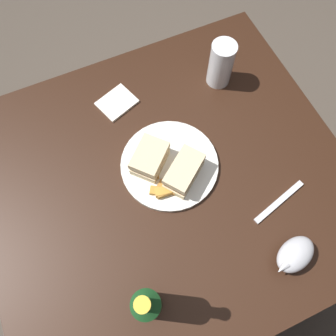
{
  "coord_description": "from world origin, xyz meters",
  "views": [
    {
      "loc": [
        0.13,
        0.31,
        1.64
      ],
      "look_at": [
        -0.01,
        -0.02,
        0.79
      ],
      "focal_mm": 35.57,
      "sensor_mm": 36.0,
      "label": 1
    }
  ],
  "objects_px": {
    "gravy_boat": "(295,255)",
    "cider_bottle": "(148,305)",
    "sandwich_half_left": "(150,159)",
    "plate": "(169,165)",
    "fork": "(279,202)",
    "pint_glass": "(220,66)",
    "sandwich_half_right": "(184,172)",
    "napkin": "(117,103)"
  },
  "relations": [
    {
      "from": "napkin",
      "to": "fork",
      "type": "bearing_deg",
      "value": 121.27
    },
    {
      "from": "gravy_boat",
      "to": "cider_bottle",
      "type": "relative_size",
      "value": 0.47
    },
    {
      "from": "plate",
      "to": "gravy_boat",
      "type": "bearing_deg",
      "value": 116.3
    },
    {
      "from": "plate",
      "to": "fork",
      "type": "bearing_deg",
      "value": 135.93
    },
    {
      "from": "cider_bottle",
      "to": "fork",
      "type": "xyz_separation_m",
      "value": [
        -0.43,
        -0.1,
        -0.11
      ]
    },
    {
      "from": "plate",
      "to": "pint_glass",
      "type": "relative_size",
      "value": 1.86
    },
    {
      "from": "plate",
      "to": "cider_bottle",
      "type": "height_order",
      "value": "cider_bottle"
    },
    {
      "from": "plate",
      "to": "sandwich_half_left",
      "type": "relative_size",
      "value": 2.13
    },
    {
      "from": "sandwich_half_left",
      "to": "napkin",
      "type": "xyz_separation_m",
      "value": [
        0.01,
        -0.24,
        -0.04
      ]
    },
    {
      "from": "cider_bottle",
      "to": "napkin",
      "type": "bearing_deg",
      "value": -102.85
    },
    {
      "from": "plate",
      "to": "cider_bottle",
      "type": "bearing_deg",
      "value": 58.62
    },
    {
      "from": "pint_glass",
      "to": "cider_bottle",
      "type": "relative_size",
      "value": 0.54
    },
    {
      "from": "sandwich_half_left",
      "to": "sandwich_half_right",
      "type": "distance_m",
      "value": 0.1
    },
    {
      "from": "plate",
      "to": "sandwich_half_right",
      "type": "height_order",
      "value": "sandwich_half_right"
    },
    {
      "from": "gravy_boat",
      "to": "napkin",
      "type": "relative_size",
      "value": 1.2
    },
    {
      "from": "gravy_boat",
      "to": "fork",
      "type": "xyz_separation_m",
      "value": [
        -0.05,
        -0.14,
        -0.04
      ]
    },
    {
      "from": "sandwich_half_left",
      "to": "napkin",
      "type": "height_order",
      "value": "sandwich_half_left"
    },
    {
      "from": "gravy_boat",
      "to": "napkin",
      "type": "height_order",
      "value": "gravy_boat"
    },
    {
      "from": "plate",
      "to": "gravy_boat",
      "type": "xyz_separation_m",
      "value": [
        -0.18,
        0.36,
        0.03
      ]
    },
    {
      "from": "pint_glass",
      "to": "napkin",
      "type": "bearing_deg",
      "value": -8.39
    },
    {
      "from": "napkin",
      "to": "sandwich_half_right",
      "type": "bearing_deg",
      "value": 104.93
    },
    {
      "from": "pint_glass",
      "to": "gravy_boat",
      "type": "relative_size",
      "value": 1.14
    },
    {
      "from": "sandwich_half_right",
      "to": "cider_bottle",
      "type": "bearing_deg",
      "value": 51.39
    },
    {
      "from": "cider_bottle",
      "to": "sandwich_half_right",
      "type": "bearing_deg",
      "value": -128.61
    },
    {
      "from": "sandwich_half_left",
      "to": "plate",
      "type": "bearing_deg",
      "value": 154.11
    },
    {
      "from": "sandwich_half_right",
      "to": "napkin",
      "type": "relative_size",
      "value": 1.27
    },
    {
      "from": "pint_glass",
      "to": "cider_bottle",
      "type": "distance_m",
      "value": 0.71
    },
    {
      "from": "pint_glass",
      "to": "cider_bottle",
      "type": "xyz_separation_m",
      "value": [
        0.46,
        0.53,
        0.05
      ]
    },
    {
      "from": "sandwich_half_right",
      "to": "gravy_boat",
      "type": "bearing_deg",
      "value": 117.07
    },
    {
      "from": "sandwich_half_left",
      "to": "pint_glass",
      "type": "distance_m",
      "value": 0.37
    },
    {
      "from": "sandwich_half_left",
      "to": "gravy_boat",
      "type": "xyz_separation_m",
      "value": [
        -0.23,
        0.39,
        -0.01
      ]
    },
    {
      "from": "sandwich_half_right",
      "to": "cider_bottle",
      "type": "height_order",
      "value": "cider_bottle"
    },
    {
      "from": "sandwich_half_left",
      "to": "cider_bottle",
      "type": "relative_size",
      "value": 0.47
    },
    {
      "from": "sandwich_half_right",
      "to": "cider_bottle",
      "type": "xyz_separation_m",
      "value": [
        0.22,
        0.27,
        0.07
      ]
    },
    {
      "from": "plate",
      "to": "pint_glass",
      "type": "height_order",
      "value": "pint_glass"
    },
    {
      "from": "pint_glass",
      "to": "cider_bottle",
      "type": "height_order",
      "value": "cider_bottle"
    },
    {
      "from": "gravy_boat",
      "to": "sandwich_half_left",
      "type": "bearing_deg",
      "value": -59.41
    },
    {
      "from": "fork",
      "to": "pint_glass",
      "type": "bearing_deg",
      "value": -109.38
    },
    {
      "from": "sandwich_half_left",
      "to": "fork",
      "type": "distance_m",
      "value": 0.38
    },
    {
      "from": "sandwich_half_right",
      "to": "napkin",
      "type": "distance_m",
      "value": 0.33
    },
    {
      "from": "plate",
      "to": "sandwich_half_right",
      "type": "xyz_separation_m",
      "value": [
        -0.02,
        0.05,
        0.04
      ]
    },
    {
      "from": "cider_bottle",
      "to": "fork",
      "type": "bearing_deg",
      "value": -167.07
    }
  ]
}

